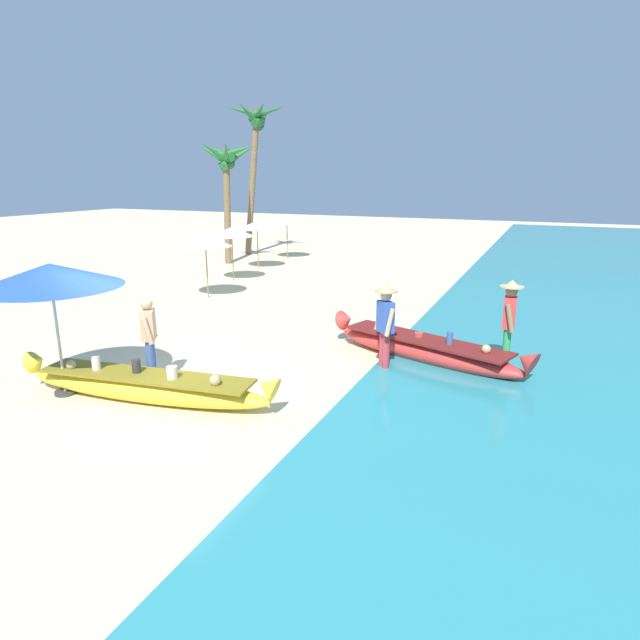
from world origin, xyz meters
The scene contains 13 objects.
ground_plane centered at (0.00, 0.00, 0.00)m, with size 80.00×80.00×0.00m, color beige.
boat_yellow_foreground centered at (0.00, -0.66, 0.26)m, with size 4.78×1.25×0.74m.
boat_red_midground centered at (3.85, 3.12, 0.27)m, with size 4.43×2.06×0.79m.
person_vendor_hatted centered at (3.24, 2.29, 0.99)m, with size 0.52×0.54×1.72m.
person_tourist_customer centered at (-0.41, -0.03, 0.92)m, with size 0.45×0.57×1.62m.
person_vendor_assistant centered at (5.40, 3.11, 1.06)m, with size 0.44×0.56×1.83m.
patio_umbrella_large centered at (-1.51, -1.00, 2.08)m, with size 2.31×2.31×2.29m.
parasol_row_0 centered at (-3.65, 6.32, 1.75)m, with size 1.60×1.60×1.91m.
parasol_row_1 centered at (-4.43, 8.98, 1.75)m, with size 1.60×1.60×1.91m.
parasol_row_2 centered at (-4.91, 11.58, 1.75)m, with size 1.60×1.60×1.91m.
parasol_row_3 centered at (-5.05, 14.48, 1.75)m, with size 1.60×1.60×1.91m.
palm_tree_tall_inland centered at (-6.63, 12.22, 4.09)m, with size 2.71×2.71×5.04m.
palm_tree_leaning_seaward centered at (-6.77, 14.93, 5.56)m, with size 2.77×2.60×6.82m.
Camera 1 is at (6.01, -7.14, 3.68)m, focal length 30.00 mm.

